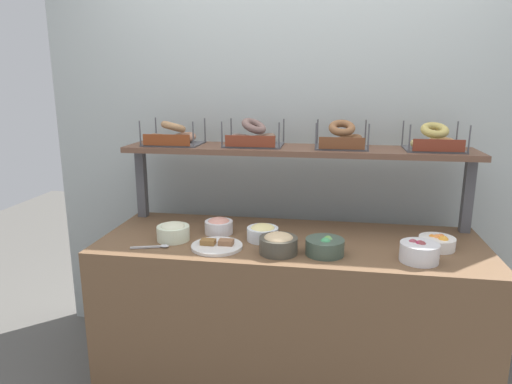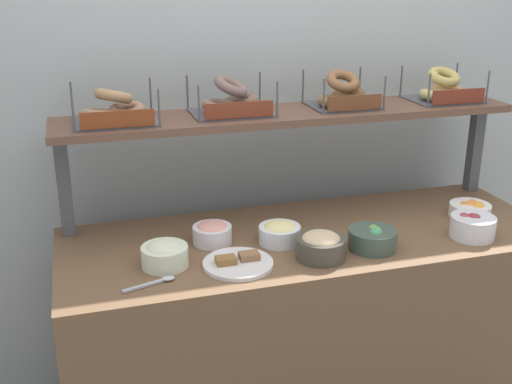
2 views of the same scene
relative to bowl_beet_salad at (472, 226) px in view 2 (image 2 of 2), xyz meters
The scene contains 18 objects.
back_wall 0.99m from the bowl_beet_salad, 128.26° to the left, with size 3.11×0.06×2.40m, color #A7B0AD.
deli_counter 0.78m from the bowl_beet_salad, 161.84° to the left, with size 1.91×0.70×0.85m, color brown.
shelf_riser_left 1.56m from the bowl_beet_salad, 162.67° to the left, with size 0.05×0.05×0.40m, color #4C4C51.
shelf_riser_right 0.58m from the bowl_beet_salad, 56.10° to the left, with size 0.05×0.05×0.40m, color #4C4C51.
upper_shelf 0.83m from the bowl_beet_salad, 141.71° to the left, with size 1.87×0.32×0.03m, color brown.
bowl_beet_salad is the anchor object (origin of this frame).
bowl_lox_spread 0.99m from the bowl_beet_salad, 166.62° to the left, with size 0.15×0.15×0.08m.
bowl_egg_salad 0.74m from the bowl_beet_salad, 167.55° to the left, with size 0.16×0.16×0.08m.
bowl_veggie_mix 0.41m from the bowl_beet_salad, behind, with size 0.18×0.18×0.09m.
bowl_hummus 0.62m from the bowl_beet_salad, behind, with size 0.18×0.18×0.10m.
bowl_potato_salad 1.17m from the bowl_beet_salad, behind, with size 0.16×0.16×0.09m.
bowl_fruit_salad 0.21m from the bowl_beet_salad, 57.09° to the left, with size 0.17×0.17×0.07m.
serving_plate_white 0.92m from the bowl_beet_salad, behind, with size 0.25×0.25×0.04m.
serving_spoon_near_plate 1.21m from the bowl_beet_salad, behind, with size 0.18×0.07×0.01m.
bagel_basket_everything 1.42m from the bowl_beet_salad, 160.35° to the left, with size 0.31×0.26×0.14m.
bagel_basket_poppy 1.05m from the bowl_beet_salad, 149.88° to the left, with size 0.31×0.24×0.16m.
bagel_basket_cinnamon_raisin 0.73m from the bowl_beet_salad, 126.37° to the left, with size 0.28×0.25×0.15m.
bagel_basket_sesame 0.65m from the bowl_beet_salad, 76.02° to the left, with size 0.29×0.26×0.15m.
Camera 2 is at (-0.83, -2.05, 1.83)m, focal length 43.62 mm.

